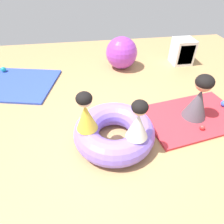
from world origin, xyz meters
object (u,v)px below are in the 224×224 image
play_ball_red (202,127)px  exercise_ball_large (122,53)px  adult_seated (199,98)px  storage_cube (183,52)px  child_in_yellow (86,112)px  play_ball_blue (224,104)px  inflatable_cushion (114,132)px  play_ball_teal (3,69)px  child_in_white (138,120)px

play_ball_red → exercise_ball_large: 2.37m
play_ball_red → adult_seated: bearing=86.2°
adult_seated → storage_cube: 2.02m
child_in_yellow → play_ball_blue: 2.40m
child_in_yellow → play_ball_red: (1.66, 0.02, -0.52)m
inflatable_cushion → exercise_ball_large: 2.27m
exercise_ball_large → child_in_yellow: bearing=-111.3°
play_ball_teal → play_ball_blue: 4.42m
play_ball_blue → exercise_ball_large: exercise_ball_large is taller
inflatable_cushion → child_in_yellow: 0.56m
child_in_yellow → play_ball_blue: (2.30, 0.49, -0.50)m
storage_cube → play_ball_red: bearing=-106.6°
adult_seated → play_ball_red: adult_seated is taller
inflatable_cushion → exercise_ball_large: bearing=76.7°
child_in_yellow → adult_seated: child_in_yellow is taller
child_in_yellow → play_ball_teal: (-1.71, 2.35, -0.50)m
child_in_yellow → storage_cube: child_in_yellow is taller
adult_seated → exercise_ball_large: (-0.80, 1.92, -0.05)m
child_in_yellow → adult_seated: bearing=-67.7°
child_in_yellow → adult_seated: (1.68, 0.33, -0.20)m
inflatable_cushion → storage_cube: storage_cube is taller
play_ball_teal → play_ball_blue: bearing=-24.9°
play_ball_red → play_ball_teal: (-3.37, 2.32, 0.02)m
adult_seated → play_ball_blue: adult_seated is taller
inflatable_cushion → play_ball_blue: (1.94, 0.45, -0.08)m
play_ball_blue → inflatable_cushion: bearing=-167.1°
child_in_yellow → adult_seated: 1.72m
inflatable_cushion → child_in_white: bearing=-50.3°
storage_cube → child_in_white: bearing=-125.1°
child_in_white → play_ball_blue: child_in_white is taller
inflatable_cushion → play_ball_blue: size_ratio=10.34×
child_in_yellow → exercise_ball_large: child_in_yellow is taller
adult_seated → play_ball_teal: (-3.39, 2.02, -0.30)m
play_ball_red → exercise_ball_large: bearing=109.4°
adult_seated → exercise_ball_large: 2.08m
play_ball_red → storage_cube: (0.66, 2.22, 0.20)m
inflatable_cushion → play_ball_blue: 2.00m
inflatable_cushion → child_in_yellow: size_ratio=2.08×
exercise_ball_large → inflatable_cushion: bearing=-103.3°
child_in_white → play_ball_red: child_in_white is taller
inflatable_cushion → play_ball_red: (1.30, -0.02, -0.09)m
adult_seated → play_ball_blue: bearing=73.6°
child_in_yellow → storage_cube: bearing=-34.8°
inflatable_cushion → play_ball_teal: 3.10m
child_in_white → play_ball_red: (1.07, 0.25, -0.51)m
inflatable_cushion → child_in_white: child_in_white is taller
child_in_yellow → inflatable_cushion: bearing=-71.9°
child_in_yellow → child_in_white: 0.63m
inflatable_cushion → play_ball_teal: inflatable_cushion is taller
play_ball_teal → play_ball_blue: (4.01, -1.86, -0.00)m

